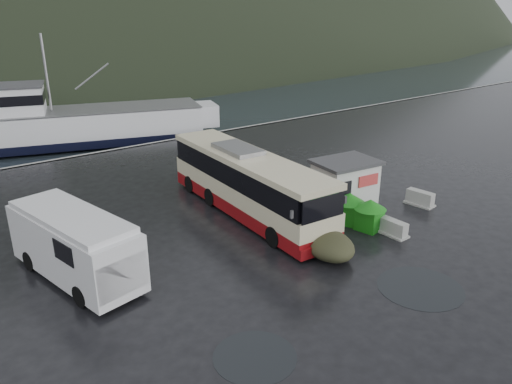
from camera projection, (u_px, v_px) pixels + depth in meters
ground at (266, 251)px, 22.50m from camera, size 160.00×160.00×0.00m
quay_edge at (103, 152)px, 37.47m from camera, size 160.00×0.60×1.50m
coach_bus at (248, 213)px, 26.61m from camera, size 3.73×12.31×3.44m
white_van at (79, 277)px, 20.38m from camera, size 3.63×7.12×2.84m
waste_bin_left at (348, 223)px, 25.41m from camera, size 1.49×1.49×1.61m
waste_bin_right at (368, 229)px, 24.66m from camera, size 1.34×1.34×1.58m
dome_tent at (328, 256)px, 22.05m from camera, size 2.67×3.25×1.11m
ticket_kiosk at (343, 206)px, 27.51m from camera, size 3.60×2.88×2.61m
jersey_barrier_a at (319, 237)px, 23.84m from camera, size 1.11×1.81×0.85m
jersey_barrier_b at (392, 235)px, 24.07m from camera, size 0.79×1.51×0.75m
jersey_barrier_c at (419, 205)px, 27.65m from camera, size 0.99×1.68×0.80m
fishing_trawler at (87, 128)px, 44.43m from camera, size 24.06×12.00×9.44m
puddles at (337, 279)px, 20.20m from camera, size 11.08×13.02×0.01m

